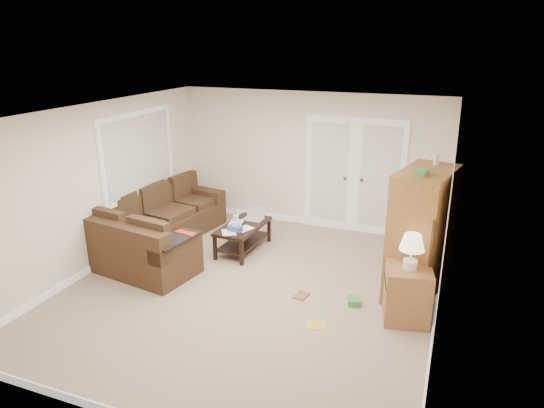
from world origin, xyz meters
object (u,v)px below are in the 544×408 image
at_px(sectional_sofa, 154,232).
at_px(tv_armoire, 421,234).
at_px(coffee_table, 244,236).
at_px(side_cabinet, 408,290).

height_order(sectional_sofa, tv_armoire, tv_armoire).
bearing_deg(coffee_table, tv_armoire, -6.72).
height_order(tv_armoire, side_cabinet, tv_armoire).
bearing_deg(tv_armoire, sectional_sofa, -166.26).
distance_m(coffee_table, tv_armoire, 2.95).
xyz_separation_m(sectional_sofa, coffee_table, (1.38, 0.56, -0.09)).
xyz_separation_m(sectional_sofa, tv_armoire, (4.21, 0.07, 0.56)).
bearing_deg(coffee_table, sectional_sofa, -154.66).
xyz_separation_m(coffee_table, tv_armoire, (2.84, -0.50, 0.65)).
bearing_deg(coffee_table, side_cabinet, -20.47).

